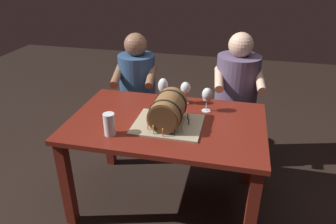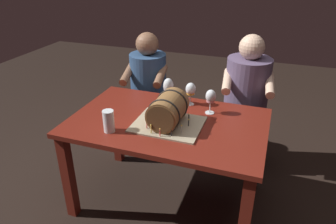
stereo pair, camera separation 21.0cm
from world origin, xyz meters
name	(u,v)px [view 1 (the left image)]	position (x,y,z in m)	size (l,w,h in m)	color
ground_plane	(167,199)	(0.00, 0.00, 0.00)	(8.00, 8.00, 0.00)	black
dining_table	(167,134)	(0.00, 0.00, 0.61)	(1.36, 0.87, 0.72)	maroon
barrel_cake	(168,112)	(0.02, -0.06, 0.82)	(0.46, 0.37, 0.23)	tan
wine_glass_red	(163,87)	(-0.09, 0.27, 0.86)	(0.08, 0.08, 0.21)	white
wine_glass_amber	(185,89)	(0.08, 0.31, 0.84)	(0.08, 0.08, 0.18)	white
wine_glass_rose	(207,95)	(0.25, 0.21, 0.85)	(0.07, 0.07, 0.18)	white
beer_pint	(109,125)	(-0.31, -0.26, 0.79)	(0.07, 0.07, 0.15)	white
person_seated_left	(138,98)	(-0.46, 0.74, 0.53)	(0.41, 0.50, 1.15)	#1B2D46
person_seated_right	(235,103)	(0.46, 0.74, 0.57)	(0.44, 0.52, 1.20)	#372D40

